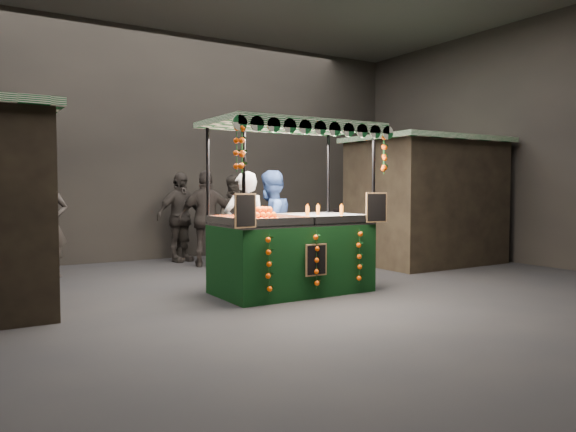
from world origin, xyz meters
TOP-DOWN VIEW (x-y plane):
  - ground at (0.00, 0.00)m, footprint 12.00×12.00m
  - market_hall at (0.00, 0.00)m, footprint 12.10×10.10m
  - neighbour_stall_right at (4.40, 1.50)m, footprint 3.00×2.20m
  - juice_stall at (0.30, 0.17)m, footprint 2.61×1.54m
  - vendor_grey at (-0.09, 0.98)m, footprint 0.74×0.57m
  - vendor_blue at (0.53, 1.27)m, footprint 1.10×0.99m
  - shopper_0 at (-2.63, 3.59)m, footprint 0.70×0.48m
  - shopper_1 at (0.86, 3.19)m, footprint 1.12×1.06m
  - shopper_2 at (0.28, 3.36)m, footprint 1.21×0.82m
  - shopper_3 at (1.15, 3.62)m, footprint 1.12×1.21m
  - shopper_5 at (4.50, 3.85)m, footprint 1.48×1.48m
  - shopper_6 at (0.14, 4.49)m, footprint 0.55×0.65m
  - shopper_7 at (0.08, 4.35)m, footprint 1.19×0.74m

SIDE VIEW (x-z plane):
  - ground at x=0.00m, z-range 0.00..0.00m
  - shopper_6 at x=0.14m, z-range 0.00..1.52m
  - juice_stall at x=0.30m, z-range -0.48..2.05m
  - shopper_3 at x=1.15m, z-range 0.00..1.64m
  - shopper_5 at x=4.50m, z-range 0.00..1.71m
  - shopper_1 at x=0.86m, z-range 0.00..1.83m
  - vendor_grey at x=-0.09m, z-range 0.00..1.83m
  - shopper_0 at x=-2.63m, z-range 0.00..1.86m
  - vendor_blue at x=0.53m, z-range 0.00..1.86m
  - shopper_7 at x=0.08m, z-range 0.00..1.89m
  - shopper_2 at x=0.28m, z-range 0.00..1.91m
  - neighbour_stall_right at x=4.40m, z-range 0.01..2.61m
  - market_hall at x=0.00m, z-range 0.86..5.91m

